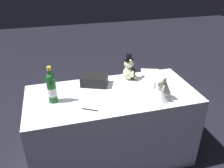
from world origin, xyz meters
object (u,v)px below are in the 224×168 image
object	(u,v)px
teddy_bear_groom	(129,70)
signing_pen	(90,110)
guestbook	(151,75)
teddy_bear_bride	(161,89)
gift_case_black	(94,80)
champagne_bottle	(52,87)

from	to	relation	value
teddy_bear_groom	signing_pen	distance (m)	0.70
teddy_bear_groom	guestbook	size ratio (longest dim) A/B	0.95
signing_pen	guestbook	distance (m)	0.89
teddy_bear_bride	guestbook	world-z (taller)	teddy_bear_bride
teddy_bear_groom	signing_pen	xyz separation A→B (m)	(-0.51, -0.46, -0.10)
gift_case_black	guestbook	xyz separation A→B (m)	(0.63, 0.03, -0.04)
signing_pen	gift_case_black	size ratio (longest dim) A/B	0.43
teddy_bear_groom	teddy_bear_bride	distance (m)	0.48
signing_pen	guestbook	size ratio (longest dim) A/B	0.45
champagne_bottle	guestbook	distance (m)	1.09
teddy_bear_groom	champagne_bottle	xyz separation A→B (m)	(-0.80, -0.24, 0.03)
champagne_bottle	gift_case_black	bearing A→B (deg)	26.81
teddy_bear_groom	gift_case_black	distance (m)	0.38
teddy_bear_groom	guestbook	bearing A→B (deg)	1.11
guestbook	signing_pen	bearing A→B (deg)	-128.59
teddy_bear_bride	gift_case_black	size ratio (longest dim) A/B	0.77
teddy_bear_bride	champagne_bottle	distance (m)	0.97
gift_case_black	champagne_bottle	bearing A→B (deg)	-153.19
teddy_bear_bride	champagne_bottle	xyz separation A→B (m)	(-0.95, 0.21, 0.04)
teddy_bear_groom	teddy_bear_bride	xyz separation A→B (m)	(0.15, -0.45, -0.01)
teddy_bear_bride	guestbook	xyz separation A→B (m)	(0.10, 0.46, -0.09)
teddy_bear_groom	champagne_bottle	size ratio (longest dim) A/B	0.82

